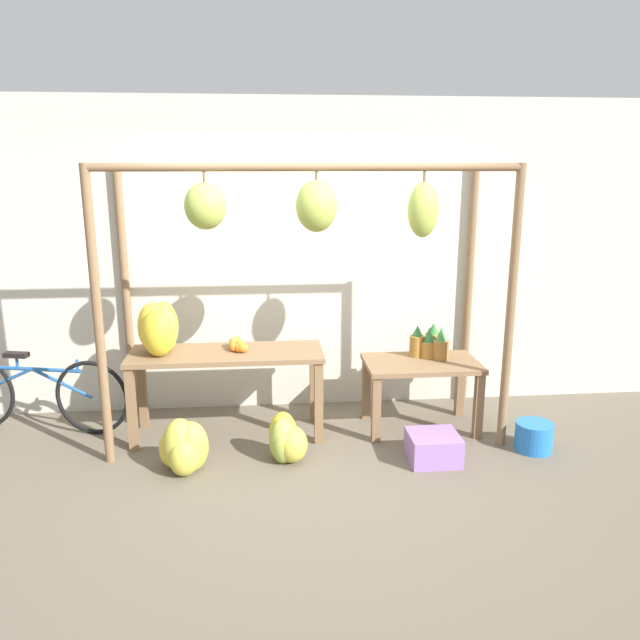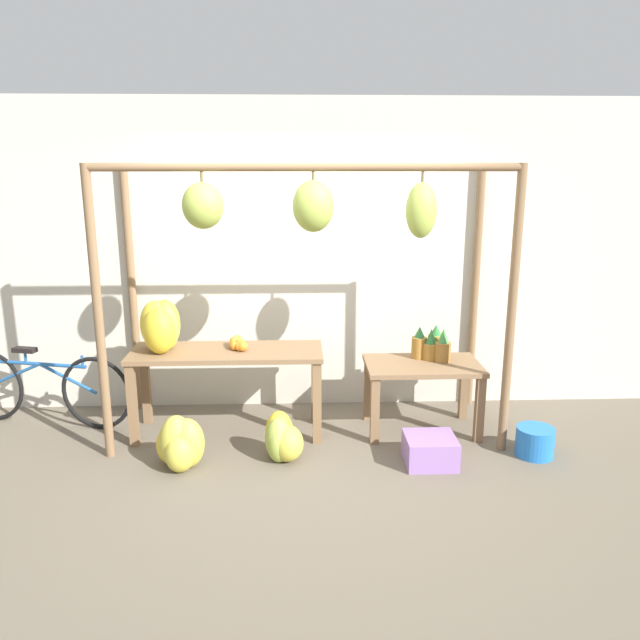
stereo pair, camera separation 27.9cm
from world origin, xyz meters
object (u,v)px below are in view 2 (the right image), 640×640
Objects in this scene: banana_pile_ground_left at (180,444)px; parked_bicycle at (42,387)px; banana_pile_ground_right at (282,440)px; fruit_crate_white at (430,450)px; banana_pile_on_table at (161,327)px; orange_pile at (238,343)px; blue_bucket at (535,442)px; pineapple_cluster at (432,345)px.

parked_bicycle reaches higher than banana_pile_ground_left.
banana_pile_ground_right is 1.00× the size of fruit_crate_white.
fruit_crate_white is (2.12, -0.66, -0.82)m from banana_pile_on_table.
banana_pile_on_table is at bearing -177.30° from orange_pile.
parked_bicycle is at bearing 169.39° from blue_bucket.
banana_pile_ground_left reaches higher than fruit_crate_white.
parked_bicycle is at bearing 173.93° from orange_pile.
blue_bucket is 4.16m from parked_bicycle.
parked_bicycle is at bearing 164.91° from fruit_crate_white.
banana_pile_ground_right is 1.30× the size of blue_bucket.
parked_bicycle is (-1.73, 0.18, -0.43)m from orange_pile.
fruit_crate_white is 3.35m from parked_bicycle.
pineapple_cluster is (1.65, 0.06, -0.05)m from orange_pile.
banana_pile_ground_right is 0.23× the size of parked_bicycle.
orange_pile is 0.81× the size of blue_bucket.
orange_pile is 1.65m from pineapple_cluster.
banana_pile_ground_left is at bearing -173.46° from banana_pile_ground_right.
fruit_crate_white is (-0.15, -0.75, -0.61)m from pineapple_cluster.
fruit_crate_white is at bearing -15.09° from parked_bicycle.
blue_bucket is at bearing 7.12° from fruit_crate_white.
banana_pile_ground_left is at bearing 179.31° from fruit_crate_white.
banana_pile_on_table is 1.01m from banana_pile_ground_left.
parked_bicycle is at bearing 160.06° from banana_pile_ground_right.
pineapple_cluster is at bearing 78.55° from fruit_crate_white.
pineapple_cluster is 0.82× the size of banana_pile_ground_right.
pineapple_cluster is 3.40m from parked_bicycle.
banana_pile_ground_left is at bearing -120.81° from orange_pile.
pineapple_cluster is 1.13m from blue_bucket.
banana_pile_on_table is 1.37m from banana_pile_ground_right.
parked_bicycle is (-3.38, 0.12, -0.38)m from pineapple_cluster.
blue_bucket is at bearing -0.12° from banana_pile_ground_right.
banana_pile_on_table is 3.13m from blue_bucket.
pineapple_cluster is at bearing 137.56° from blue_bucket.
pineapple_cluster is 0.19× the size of parked_bicycle.
blue_bucket is 0.18× the size of parked_bicycle.
banana_pile_on_table is at bearing 169.48° from blue_bucket.
fruit_crate_white is 0.86m from blue_bucket.
orange_pile is at bearing -6.07° from parked_bicycle.
banana_pile_ground_right is (-1.28, -0.64, -0.56)m from pineapple_cluster.
orange_pile is 1.78m from fruit_crate_white.
orange_pile is 0.63× the size of fruit_crate_white.
banana_pile_ground_right is at bearing -153.66° from pineapple_cluster.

